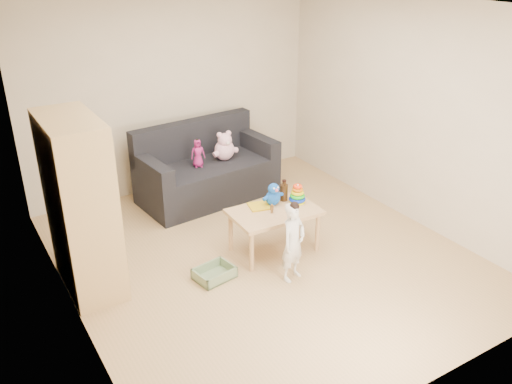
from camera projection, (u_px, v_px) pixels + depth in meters
room at (265, 143)px, 5.35m from camera, size 4.50×4.50×4.50m
wardrobe at (80, 206)px, 5.06m from camera, size 0.48×0.96×1.72m
sofa at (208, 180)px, 7.12m from camera, size 1.83×1.04×0.49m
play_table at (274, 231)px, 5.89m from camera, size 0.96×0.63×0.49m
storage_bin at (214, 273)px, 5.48m from camera, size 0.43×0.35×0.12m
toddler at (293, 243)px, 5.34m from camera, size 0.35×0.28×0.81m
pink_bear at (224, 148)px, 7.05m from camera, size 0.31×0.28×0.33m
doll at (198, 154)px, 6.82m from camera, size 0.20×0.16×0.36m
ring_stacker at (297, 195)px, 5.93m from camera, size 0.19×0.19×0.21m
brown_bottle at (284, 192)px, 5.97m from camera, size 0.08×0.08×0.24m
blue_plush at (273, 194)px, 5.86m from camera, size 0.24×0.21×0.26m
wooden_figure at (272, 208)px, 5.71m from camera, size 0.05×0.05×0.11m
yellow_book at (259, 206)px, 5.86m from camera, size 0.26×0.26×0.02m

